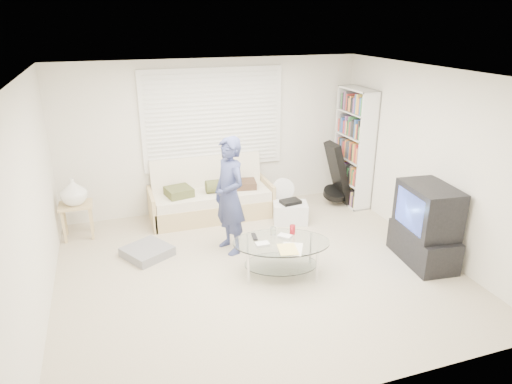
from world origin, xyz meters
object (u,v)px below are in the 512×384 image
object	(u,v)px
futon_sofa	(211,198)
tv_unit	(426,225)
bookshelf	(354,148)
coffee_table	(281,248)

from	to	relation	value
futon_sofa	tv_unit	xyz separation A→B (m)	(2.36, -2.35, 0.20)
bookshelf	tv_unit	distance (m)	2.22
bookshelf	tv_unit	xyz separation A→B (m)	(-0.13, -2.16, -0.48)
tv_unit	coffee_table	bearing A→B (deg)	171.38
coffee_table	tv_unit	bearing A→B (deg)	-8.62
bookshelf	tv_unit	world-z (taller)	bookshelf
bookshelf	tv_unit	size ratio (longest dim) A/B	1.87
futon_sofa	bookshelf	bearing A→B (deg)	-4.25
bookshelf	futon_sofa	bearing A→B (deg)	175.75
futon_sofa	coffee_table	size ratio (longest dim) A/B	1.42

